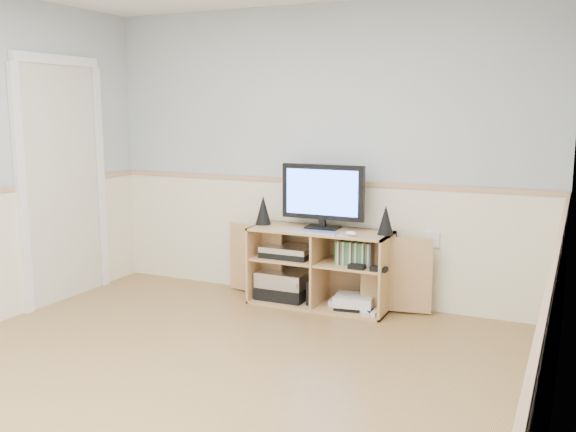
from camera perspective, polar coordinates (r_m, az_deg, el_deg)
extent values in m
cube|color=tan|center=(3.88, -10.49, -15.78)|extent=(4.00, 4.50, 0.02)
cube|color=silver|center=(2.87, 23.50, 0.97)|extent=(0.02, 4.50, 2.50)
cube|color=silver|center=(5.52, 2.77, 5.47)|extent=(4.00, 0.02, 2.50)
cube|color=#F1E9C5|center=(5.61, 2.65, -2.21)|extent=(4.00, 0.01, 1.00)
cube|color=tan|center=(5.52, 2.66, 3.07)|extent=(4.00, 0.02, 0.04)
cube|color=beige|center=(5.82, -19.42, 2.68)|extent=(0.03, 0.82, 2.00)
cube|color=tan|center=(5.47, 2.82, -7.82)|extent=(1.18, 0.44, 0.02)
cube|color=tan|center=(5.31, 2.88, -1.32)|extent=(1.18, 0.44, 0.02)
cube|color=tan|center=(5.62, -2.64, -4.02)|extent=(0.02, 0.44, 0.65)
cube|color=tan|center=(5.20, 8.80, -5.22)|extent=(0.02, 0.44, 0.65)
cube|color=tan|center=(5.57, 3.66, -4.14)|extent=(1.18, 0.02, 0.65)
cube|color=tan|center=(5.38, 2.85, -4.62)|extent=(0.02, 0.42, 0.61)
cube|color=tan|center=(5.48, 0.00, -3.75)|extent=(0.56, 0.40, 0.02)
cube|color=tan|center=(5.27, 5.83, -4.35)|extent=(0.56, 0.40, 0.02)
cube|color=tan|center=(5.69, -2.90, -3.84)|extent=(0.56, 0.12, 0.61)
cube|color=tan|center=(5.24, 9.59, -5.13)|extent=(0.56, 0.12, 0.61)
cube|color=black|center=(5.36, 3.08, -1.02)|extent=(0.27, 0.18, 0.02)
cube|color=black|center=(5.35, 3.09, -0.60)|extent=(0.05, 0.04, 0.06)
cube|color=black|center=(5.31, 3.11, 2.14)|extent=(0.71, 0.05, 0.46)
cube|color=blue|center=(5.28, 3.00, 2.11)|extent=(0.63, 0.01, 0.37)
cone|color=black|center=(5.53, -2.22, 0.53)|extent=(0.14, 0.14, 0.25)
cone|color=black|center=(5.13, 8.67, -0.36)|extent=(0.13, 0.13, 0.24)
cube|color=silver|center=(5.17, 2.78, -1.46)|extent=(0.31, 0.13, 0.01)
ellipsoid|color=white|center=(5.07, 5.65, -1.56)|extent=(0.11, 0.09, 0.04)
cube|color=black|center=(5.58, -0.38, -6.77)|extent=(0.42, 0.31, 0.11)
cube|color=silver|center=(5.54, -0.38, -5.58)|extent=(0.42, 0.31, 0.13)
cube|color=black|center=(5.47, 0.00, -3.40)|extent=(0.42, 0.29, 0.05)
cube|color=silver|center=(5.46, 0.00, -2.91)|extent=(0.42, 0.29, 0.05)
cube|color=black|center=(5.41, 2.10, -6.79)|extent=(0.04, 0.14, 0.20)
cube|color=white|center=(5.42, 4.87, -7.65)|extent=(0.23, 0.19, 0.05)
cube|color=black|center=(5.34, 5.91, -8.01)|extent=(0.33, 0.28, 0.03)
cube|color=white|center=(5.32, 5.92, -7.45)|extent=(0.35, 0.30, 0.08)
cube|color=white|center=(5.21, 7.72, -8.50)|extent=(0.04, 0.14, 0.03)
cube|color=white|center=(5.36, 8.03, -7.99)|extent=(0.09, 0.15, 0.03)
cube|color=#3F8C3F|center=(5.22, 5.99, -3.30)|extent=(0.30, 0.14, 0.19)
cube|color=white|center=(5.29, 12.70, -2.04)|extent=(0.12, 0.03, 0.12)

